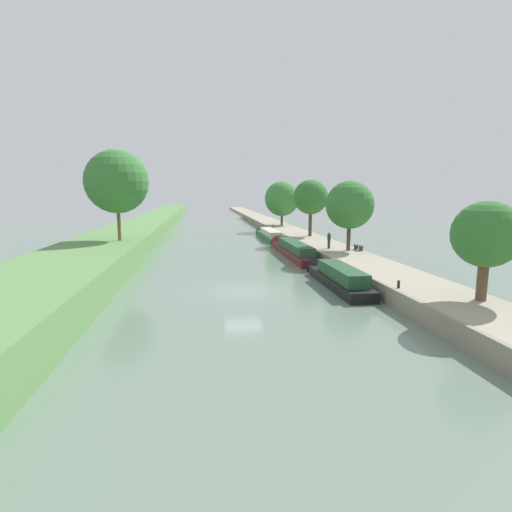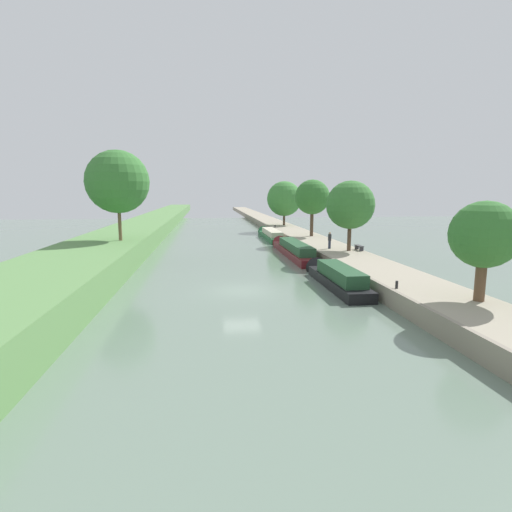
{
  "view_description": "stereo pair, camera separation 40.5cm",
  "coord_description": "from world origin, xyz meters",
  "views": [
    {
      "loc": [
        -2.7,
        -26.39,
        6.56
      ],
      "look_at": [
        2.04,
        8.51,
        1.0
      ],
      "focal_mm": 28.12,
      "sensor_mm": 36.0,
      "label": 1
    },
    {
      "loc": [
        -2.3,
        -26.44,
        6.56
      ],
      "look_at": [
        2.04,
        8.51,
        1.0
      ],
      "focal_mm": 28.12,
      "sensor_mm": 36.0,
      "label": 2
    }
  ],
  "objects": [
    {
      "name": "ground_plane",
      "position": [
        0.0,
        0.0,
        0.0
      ],
      "size": [
        160.0,
        160.0,
        0.0
      ],
      "primitive_type": "plane",
      "color": "slate"
    },
    {
      "name": "left_grassy_bank",
      "position": [
        -11.94,
        0.0,
        1.06
      ],
      "size": [
        7.23,
        260.0,
        2.12
      ],
      "color": "#5B894C",
      "rests_on": "ground_plane"
    },
    {
      "name": "right_towpath",
      "position": [
        10.56,
        0.0,
        0.53
      ],
      "size": [
        4.49,
        260.0,
        1.06
      ],
      "color": "#9E937F",
      "rests_on": "ground_plane"
    },
    {
      "name": "stone_quay",
      "position": [
        8.2,
        0.0,
        0.56
      ],
      "size": [
        0.25,
        260.0,
        1.11
      ],
      "color": "gray",
      "rests_on": "ground_plane"
    },
    {
      "name": "narrowboat_black",
      "position": [
        6.81,
        0.67,
        0.62
      ],
      "size": [
        1.83,
        10.36,
        2.08
      ],
      "color": "black",
      "rests_on": "ground_plane"
    },
    {
      "name": "narrowboat_maroon",
      "position": [
        6.78,
        14.76,
        0.64
      ],
      "size": [
        1.91,
        15.58,
        2.09
      ],
      "color": "maroon",
      "rests_on": "ground_plane"
    },
    {
      "name": "narrowboat_green",
      "position": [
        6.9,
        30.66,
        0.58
      ],
      "size": [
        1.94,
        14.02,
        2.0
      ],
      "color": "#1E6033",
      "rests_on": "ground_plane"
    },
    {
      "name": "tree_rightbank_near",
      "position": [
        11.56,
        -7.98,
        4.46
      ],
      "size": [
        3.39,
        3.39,
        5.13
      ],
      "color": "brown",
      "rests_on": "right_towpath"
    },
    {
      "name": "tree_rightbank_midnear",
      "position": [
        11.28,
        10.36,
        5.42
      ],
      "size": [
        4.57,
        4.57,
        6.66
      ],
      "color": "#4C3828",
      "rests_on": "right_towpath"
    },
    {
      "name": "tree_rightbank_midfar",
      "position": [
        11.1,
        23.56,
        6.01
      ],
      "size": [
        4.4,
        4.4,
        7.17
      ],
      "color": "#4C3828",
      "rests_on": "right_towpath"
    },
    {
      "name": "tree_rightbank_far",
      "position": [
        11.0,
        41.49,
        5.57
      ],
      "size": [
        5.92,
        5.92,
        7.47
      ],
      "color": "#4C3828",
      "rests_on": "right_towpath"
    },
    {
      "name": "tree_leftbank_downstream",
      "position": [
        -10.36,
        12.45,
        7.57
      ],
      "size": [
        5.8,
        5.8,
        8.36
      ],
      "color": "brown",
      "rests_on": "left_grassy_bank"
    },
    {
      "name": "person_walking",
      "position": [
        9.85,
        11.92,
        1.93
      ],
      "size": [
        0.34,
        0.34,
        1.66
      ],
      "color": "#282D42",
      "rests_on": "right_towpath"
    },
    {
      "name": "mooring_bollard_near",
      "position": [
        8.62,
        -4.9,
        1.29
      ],
      "size": [
        0.16,
        0.16,
        0.45
      ],
      "color": "black",
      "rests_on": "right_towpath"
    },
    {
      "name": "mooring_bollard_far",
      "position": [
        8.62,
        36.76,
        1.29
      ],
      "size": [
        0.16,
        0.16,
        0.45
      ],
      "color": "black",
      "rests_on": "right_towpath"
    },
    {
      "name": "park_bench",
      "position": [
        12.36,
        10.48,
        1.41
      ],
      "size": [
        0.44,
        1.5,
        0.47
      ],
      "color": "#333338",
      "rests_on": "right_towpath"
    }
  ]
}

